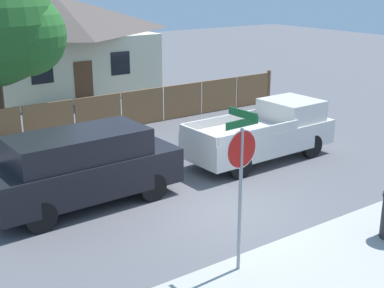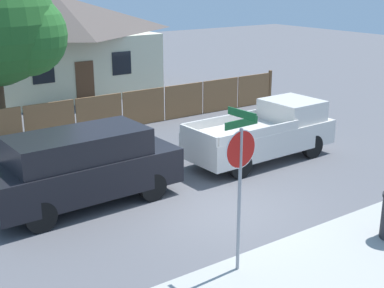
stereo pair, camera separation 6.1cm
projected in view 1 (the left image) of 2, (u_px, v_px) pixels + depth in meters
The scene contains 7 objects.
ground_plane at pixel (221, 211), 13.67m from camera, with size 80.00×80.00×0.00m, color #56565B.
sidewalk_strip at pixel (331, 271), 10.87m from camera, with size 36.00×3.20×0.01m.
wooden_fence at pixel (143, 107), 21.46m from camera, with size 13.84×0.12×1.52m.
house at pixel (58, 43), 26.54m from camera, with size 9.32×6.14×4.90m.
red_suv at pixel (83, 166), 13.72m from camera, with size 5.02×1.97×1.99m.
orange_pickup at pixel (265, 133), 17.30m from camera, with size 5.14×1.98×1.82m.
stop_sign at pixel (241, 164), 10.29m from camera, with size 0.83×0.75×3.36m.
Camera 1 is at (-7.87, -9.77, 5.75)m, focal length 50.00 mm.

